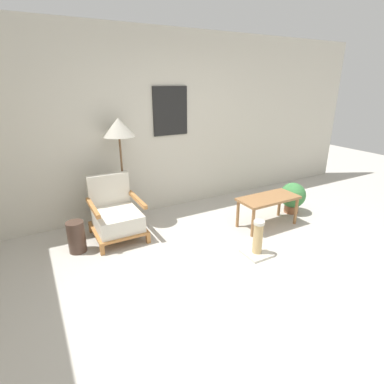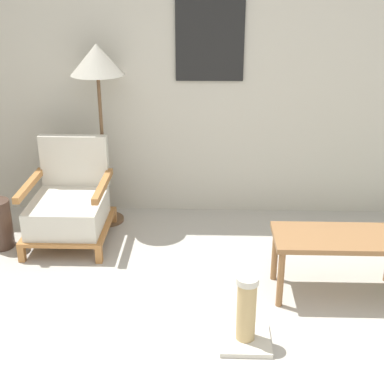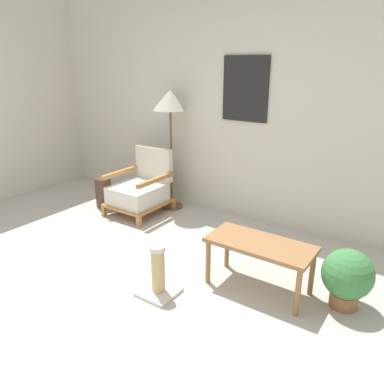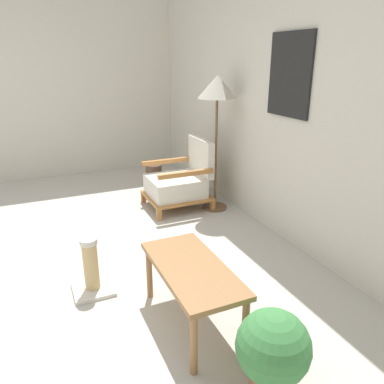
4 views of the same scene
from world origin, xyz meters
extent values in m
plane|color=#B7B2A8|center=(0.00, 0.00, 0.00)|extent=(14.00, 14.00, 0.00)
cube|color=beige|center=(0.00, 2.45, 1.35)|extent=(8.00, 0.06, 2.70)
cube|color=black|center=(0.13, 2.41, 1.55)|extent=(0.56, 0.02, 0.72)
cube|color=#B2753D|center=(-1.28, 1.43, 0.06)|extent=(0.05, 0.05, 0.12)
cube|color=#B2753D|center=(-0.69, 1.43, 0.06)|extent=(0.05, 0.05, 0.12)
cube|color=#B2753D|center=(-1.28, 2.09, 0.06)|extent=(0.05, 0.05, 0.12)
cube|color=#B2753D|center=(-0.69, 2.09, 0.06)|extent=(0.05, 0.05, 0.12)
cube|color=#B2753D|center=(-0.98, 1.76, 0.14)|extent=(0.64, 0.71, 0.03)
cube|color=silver|center=(-0.98, 1.74, 0.26)|extent=(0.56, 0.61, 0.22)
cube|color=silver|center=(-0.98, 2.08, 0.59)|extent=(0.56, 0.08, 0.43)
cube|color=#B2753D|center=(-1.27, 1.76, 0.49)|extent=(0.05, 0.65, 0.05)
cube|color=#B2753D|center=(-0.69, 1.76, 0.49)|extent=(0.05, 0.65, 0.05)
cylinder|color=brown|center=(-0.75, 2.16, 0.01)|extent=(0.29, 0.29, 0.03)
cylinder|color=brown|center=(-0.75, 2.16, 0.65)|extent=(0.03, 0.03, 1.25)
cone|color=#B2AD9E|center=(-0.75, 2.16, 1.40)|extent=(0.43, 0.43, 0.24)
cube|color=olive|center=(1.01, 1.08, 0.42)|extent=(0.88, 0.41, 0.04)
cylinder|color=olive|center=(0.60, 0.91, 0.20)|extent=(0.04, 0.04, 0.40)
cylinder|color=olive|center=(1.41, 0.91, 0.20)|extent=(0.04, 0.04, 0.40)
cylinder|color=olive|center=(0.60, 1.24, 0.20)|extent=(0.04, 0.04, 0.40)
cylinder|color=olive|center=(1.41, 1.24, 0.20)|extent=(0.04, 0.04, 0.40)
cylinder|color=#473328|center=(-1.52, 1.66, 0.20)|extent=(0.21, 0.21, 0.40)
cylinder|color=#935B3D|center=(1.68, 1.24, 0.06)|extent=(0.22, 0.22, 0.12)
sphere|color=#3D7F42|center=(1.68, 1.24, 0.29)|extent=(0.40, 0.40, 0.40)
cube|color=beige|center=(0.36, 0.53, 0.01)|extent=(0.30, 0.30, 0.03)
cylinder|color=tan|center=(0.36, 0.53, 0.22)|extent=(0.11, 0.11, 0.38)
cylinder|color=beige|center=(0.36, 0.53, 0.43)|extent=(0.13, 0.13, 0.04)
camera|label=1|loc=(-1.85, -1.84, 1.97)|focal=28.00mm
camera|label=2|loc=(0.13, -2.07, 2.05)|focal=50.00mm
camera|label=3|loc=(2.12, -1.52, 1.85)|focal=35.00mm
camera|label=4|loc=(2.92, 0.23, 1.70)|focal=35.00mm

